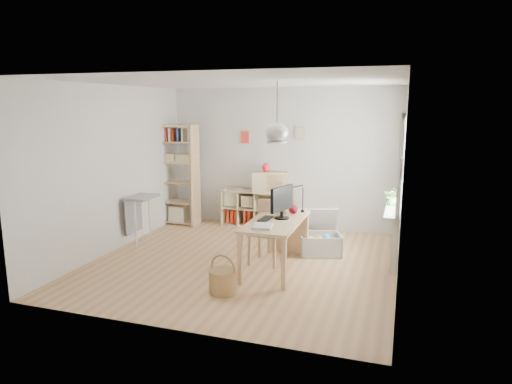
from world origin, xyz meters
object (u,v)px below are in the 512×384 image
(cube_shelf, at_px, (256,211))
(monitor, at_px, (282,201))
(chair, at_px, (268,228))
(drawer_chest, at_px, (270,182))
(desk, at_px, (276,226))
(storage_chest, at_px, (320,240))
(tall_bookshelf, at_px, (177,170))

(cube_shelf, xyz_separation_m, monitor, (1.08, -2.13, 0.72))
(chair, bearing_deg, cube_shelf, 117.96)
(cube_shelf, xyz_separation_m, drawer_chest, (0.29, -0.04, 0.61))
(desk, relative_size, chair, 1.59)
(desk, xyz_separation_m, storage_chest, (0.48, 0.94, -0.43))
(chair, relative_size, monitor, 1.75)
(chair, height_order, storage_chest, chair)
(cube_shelf, xyz_separation_m, storage_chest, (1.51, -1.29, -0.07))
(cube_shelf, distance_m, chair, 2.12)
(cube_shelf, distance_m, drawer_chest, 0.68)
(monitor, relative_size, drawer_chest, 0.80)
(desk, bearing_deg, storage_chest, 62.89)
(chair, height_order, monitor, monitor)
(storage_chest, height_order, drawer_chest, drawer_chest)
(tall_bookshelf, bearing_deg, chair, -34.80)
(desk, height_order, drawer_chest, drawer_chest)
(tall_bookshelf, distance_m, chair, 2.96)
(chair, bearing_deg, drawer_chest, 110.65)
(desk, bearing_deg, drawer_chest, 108.49)
(chair, bearing_deg, tall_bookshelf, 150.23)
(tall_bookshelf, distance_m, storage_chest, 3.34)
(cube_shelf, distance_m, storage_chest, 1.98)
(monitor, bearing_deg, desk, -102.45)
(tall_bookshelf, relative_size, chair, 2.12)
(tall_bookshelf, height_order, monitor, tall_bookshelf)
(storage_chest, xyz_separation_m, drawer_chest, (-1.22, 1.25, 0.69))
(storage_chest, bearing_deg, monitor, -134.61)
(cube_shelf, height_order, storage_chest, cube_shelf)
(cube_shelf, relative_size, monitor, 2.61)
(storage_chest, height_order, monitor, monitor)
(monitor, bearing_deg, cube_shelf, 133.14)
(tall_bookshelf, height_order, drawer_chest, tall_bookshelf)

